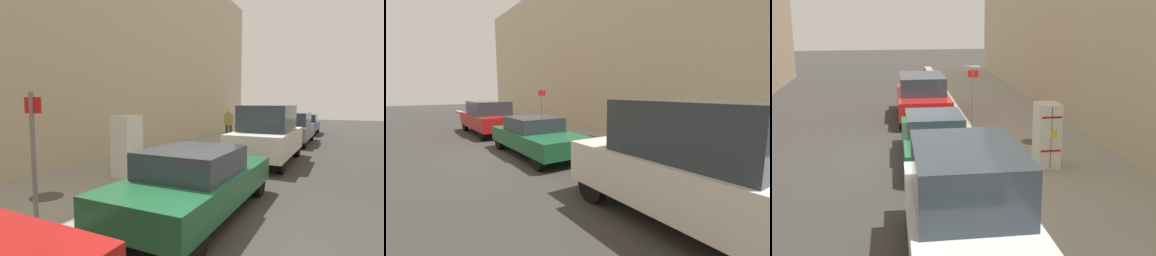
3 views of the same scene
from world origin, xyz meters
The scene contains 8 objects.
ground_plane centered at (0.00, 0.00, 0.00)m, with size 80.00×80.00×0.00m, color #383533.
sidewalk_slab centered at (-3.99, 0.00, 0.09)m, with size 4.13×44.00×0.17m, color #9E998E.
discarded_refrigerator centered at (-3.64, 1.96, 1.04)m, with size 0.60×0.72×1.73m.
manhole_cover centered at (-3.96, -0.43, 0.18)m, with size 0.70×0.70×0.02m, color #47443F.
street_sign_post centered at (-2.26, -1.86, 1.44)m, with size 0.36×0.07×2.25m.
parked_suv_red centered at (-0.74, -5.24, 0.92)m, with size 1.98×4.90×1.77m.
parked_sedan_green centered at (-0.74, 0.56, 0.71)m, with size 1.83×4.60×1.37m.
parked_van_white centered at (-0.74, 6.68, 1.08)m, with size 1.94×4.69×2.17m.
Camera 3 is at (0.38, 13.98, 4.31)m, focal length 45.00 mm.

